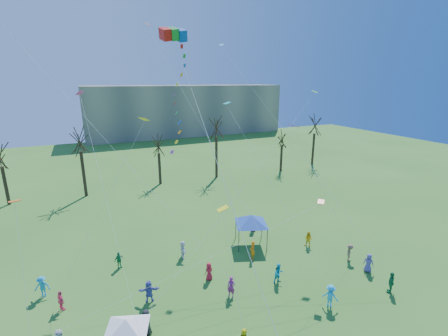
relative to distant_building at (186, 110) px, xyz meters
name	(u,v)px	position (x,y,z in m)	size (l,w,h in m)	color
distant_building	(186,110)	(0.00, 0.00, 0.00)	(60.00, 14.00, 15.00)	gray
bare_tree_row	(159,143)	(-19.78, -46.51, -0.47)	(68.14, 6.99, 11.14)	black
big_box_kite	(182,101)	(-24.86, -75.97, 7.76)	(1.87, 6.72, 20.56)	red
canopy_tent_white	(126,325)	(-29.57, -78.16, -5.24)	(3.36, 3.36, 2.67)	#3F3F44
canopy_tent_blue	(251,219)	(-15.91, -69.37, -4.72)	(4.09, 4.09, 3.28)	#3F3F44
festival_crowd	(220,281)	(-21.88, -74.81, -6.63)	(27.15, 15.51, 1.85)	red
small_kites_aloft	(192,124)	(-22.51, -70.87, 5.65)	(28.42, 20.41, 32.46)	#FF630D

